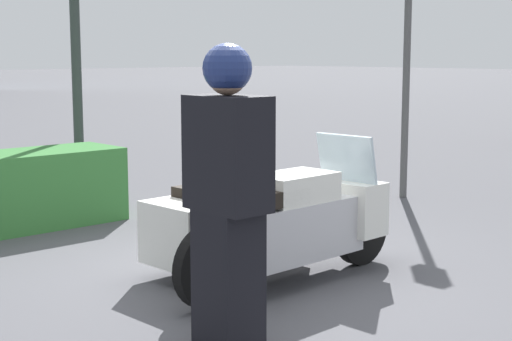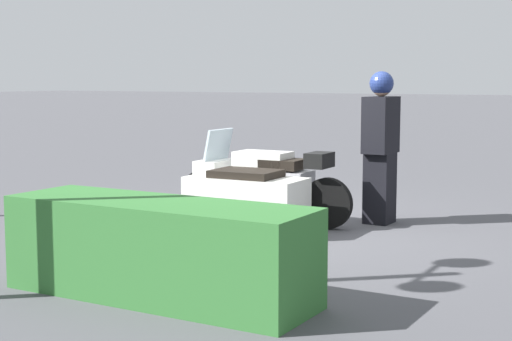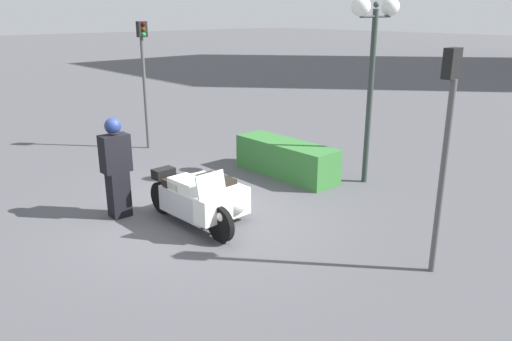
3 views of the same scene
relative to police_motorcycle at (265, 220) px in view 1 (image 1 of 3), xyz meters
name	(u,v)px [view 1 (image 1 of 3)]	position (x,y,z in m)	size (l,w,h in m)	color
ground_plane	(238,286)	(-0.38, -0.10, -0.46)	(160.00, 160.00, 0.00)	#4C4C51
police_motorcycle	(265,220)	(0.00, 0.00, 0.00)	(2.33, 1.26, 1.14)	black
officer_rider	(228,191)	(-1.28, -1.04, 0.53)	(0.32, 0.51, 1.86)	black
traffic_light_near	(406,27)	(3.66, 1.39, 1.67)	(0.23, 0.26, 3.20)	#4C4C4C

